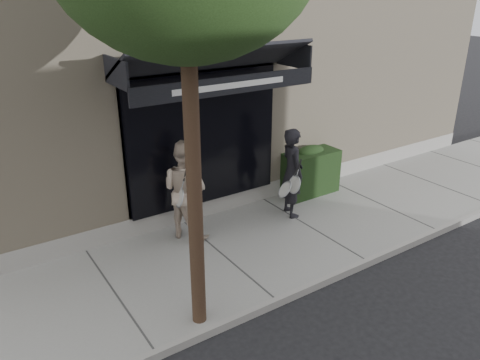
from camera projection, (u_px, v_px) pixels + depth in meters
ground at (308, 231)px, 9.42m from camera, size 80.00×80.00×0.00m
sidewalk at (308, 228)px, 9.39m from camera, size 20.00×3.00×0.12m
curb at (366, 263)px, 8.20m from camera, size 20.00×0.10×0.14m
building_facade at (187, 62)px, 12.17m from camera, size 14.30×8.04×5.64m
hedge at (309, 170)px, 10.69m from camera, size 1.30×0.70×1.14m
pedestrian_front at (292, 173)px, 9.49m from camera, size 0.86×0.88×1.86m
pedestrian_back at (185, 189)px, 8.65m from camera, size 1.04×1.14×1.91m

